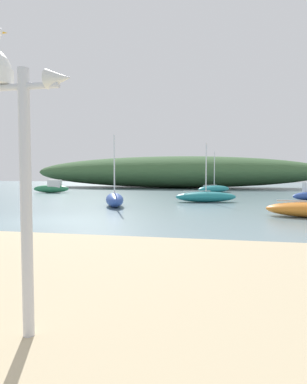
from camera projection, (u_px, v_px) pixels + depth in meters
The scene contains 7 objects.
ground_plane at pixel (45, 221), 13.70m from camera, with size 120.00×120.00×0.00m, color gray.
distant_hill at pixel (174, 172), 45.07m from camera, with size 39.16×10.73×4.18m, color #3D6038.
mast_structure at pixel (3, 103), 3.55m from camera, with size 1.16×0.48×3.08m.
motorboat_centre_water at pixel (52, 188), 33.33m from camera, with size 3.63×1.64×1.28m.
sailboat_outer_mooring at pixel (206, 197), 22.56m from camera, with size 4.27×2.19×3.97m.
sailboat_far_right at pixel (214, 189), 33.33m from camera, with size 3.86×4.19×4.09m.
sailboat_mid_channel at pixel (115, 200), 19.56m from camera, with size 2.15×3.56×4.17m.
Camera 1 is at (7.06, -12.46, 1.96)m, focal length 31.40 mm.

